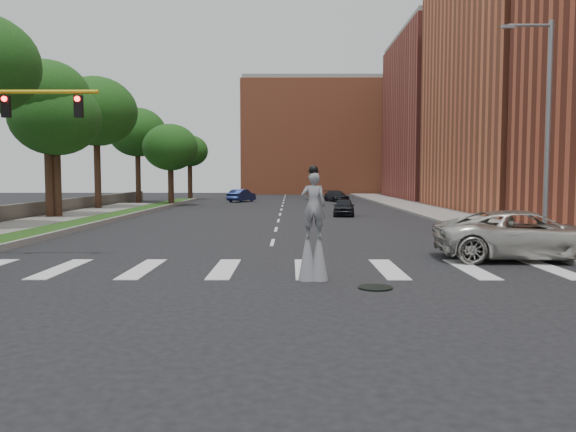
# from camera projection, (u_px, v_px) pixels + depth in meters

# --- Properties ---
(ground_plane) EXTENTS (160.00, 160.00, 0.00)m
(ground_plane) POSITION_uv_depth(u_px,v_px,m) (264.00, 275.00, 16.61)
(ground_plane) COLOR black
(ground_plane) RESTS_ON ground
(grass_median) EXTENTS (2.00, 60.00, 0.25)m
(grass_median) POSITION_uv_depth(u_px,v_px,m) (102.00, 219.00, 36.60)
(grass_median) COLOR #1B3F12
(grass_median) RESTS_ON ground
(median_curb) EXTENTS (0.20, 60.00, 0.28)m
(median_curb) POSITION_uv_depth(u_px,v_px,m) (119.00, 218.00, 36.60)
(median_curb) COLOR gray
(median_curb) RESTS_ON ground
(sidewalk_right) EXTENTS (5.00, 90.00, 0.18)m
(sidewalk_right) POSITION_uv_depth(u_px,v_px,m) (449.00, 214.00, 41.48)
(sidewalk_right) COLOR slate
(sidewalk_right) RESTS_ON ground
(stone_wall) EXTENTS (0.50, 56.00, 1.10)m
(stone_wall) POSITION_uv_depth(u_px,v_px,m) (32.00, 210.00, 38.59)
(stone_wall) COLOR #514C45
(stone_wall) RESTS_ON ground
(manhole) EXTENTS (0.90, 0.90, 0.04)m
(manhole) POSITION_uv_depth(u_px,v_px,m) (375.00, 288.00, 14.60)
(manhole) COLOR black
(manhole) RESTS_ON ground
(building_mid) EXTENTS (16.00, 22.00, 24.00)m
(building_mid) POSITION_uv_depth(u_px,v_px,m) (551.00, 64.00, 45.57)
(building_mid) COLOR #C5613E
(building_mid) RESTS_ON ground
(building_far) EXTENTS (16.00, 22.00, 20.00)m
(building_far) POSITION_uv_depth(u_px,v_px,m) (461.00, 119.00, 69.66)
(building_far) COLOR #9C4439
(building_far) RESTS_ON ground
(building_backdrop) EXTENTS (26.00, 14.00, 18.00)m
(building_backdrop) POSITION_uv_depth(u_px,v_px,m) (322.00, 139.00, 93.74)
(building_backdrop) COLOR #C5613E
(building_backdrop) RESTS_ON ground
(streetlight) EXTENTS (2.05, 0.20, 9.00)m
(streetlight) POSITION_uv_depth(u_px,v_px,m) (546.00, 126.00, 22.20)
(streetlight) COLOR slate
(streetlight) RESTS_ON ground
(stilt_performer) EXTENTS (0.84, 0.53, 3.22)m
(stilt_performer) POSITION_uv_depth(u_px,v_px,m) (313.00, 234.00, 15.65)
(stilt_performer) COLOR #331F14
(stilt_performer) RESTS_ON ground
(suv_crossing) EXTENTS (6.37, 3.24, 1.72)m
(suv_crossing) POSITION_uv_depth(u_px,v_px,m) (526.00, 235.00, 19.50)
(suv_crossing) COLOR beige
(suv_crossing) RESTS_ON ground
(car_near) EXTENTS (1.88, 3.86, 1.27)m
(car_near) POSITION_uv_depth(u_px,v_px,m) (344.00, 207.00, 40.98)
(car_near) COLOR black
(car_near) RESTS_ON ground
(car_mid) EXTENTS (3.07, 4.53, 1.41)m
(car_mid) POSITION_uv_depth(u_px,v_px,m) (242.00, 196.00, 62.76)
(car_mid) COLOR #151F4A
(car_mid) RESTS_ON ground
(car_far) EXTENTS (3.00, 4.64, 1.25)m
(car_far) POSITION_uv_depth(u_px,v_px,m) (336.00, 196.00, 63.59)
(car_far) COLOR black
(car_far) RESTS_ON ground
(tree_3) EXTENTS (6.02, 6.02, 9.41)m
(tree_3) POSITION_uv_depth(u_px,v_px,m) (55.00, 118.00, 37.79)
(tree_3) COLOR #331F14
(tree_3) RESTS_ON ground
(tree_4) EXTENTS (6.86, 6.86, 11.28)m
(tree_4) POSITION_uv_depth(u_px,v_px,m) (96.00, 112.00, 47.39)
(tree_4) COLOR #331F14
(tree_4) RESTS_ON ground
(tree_5) EXTENTS (6.18, 6.18, 10.23)m
(tree_5) POSITION_uv_depth(u_px,v_px,m) (137.00, 133.00, 60.36)
(tree_5) COLOR #331F14
(tree_5) RESTS_ON ground
(tree_6) EXTENTS (5.27, 5.27, 7.89)m
(tree_6) POSITION_uv_depth(u_px,v_px,m) (170.00, 148.00, 53.90)
(tree_6) COLOR #331F14
(tree_6) RESTS_ON ground
(tree_7) EXTENTS (4.47, 4.47, 7.85)m
(tree_7) POSITION_uv_depth(u_px,v_px,m) (190.00, 151.00, 68.15)
(tree_7) COLOR #331F14
(tree_7) RESTS_ON ground
(tree_8) EXTENTS (5.63, 5.63, 10.63)m
(tree_8) POSITION_uv_depth(u_px,v_px,m) (47.00, 97.00, 37.41)
(tree_8) COLOR #331F14
(tree_8) RESTS_ON ground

